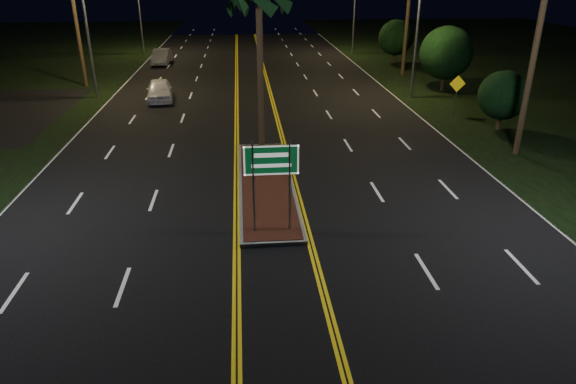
{
  "coord_description": "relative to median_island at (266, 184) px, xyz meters",
  "views": [
    {
      "loc": [
        -0.89,
        -12.8,
        8.44
      ],
      "look_at": [
        0.47,
        2.01,
        1.9
      ],
      "focal_mm": 32.0,
      "sensor_mm": 36.0,
      "label": 1
    }
  ],
  "objects": [
    {
      "name": "car_far",
      "position": [
        -8.23,
        30.41,
        0.72
      ],
      "size": [
        2.14,
        4.84,
        1.6
      ],
      "primitive_type": "imported",
      "rotation": [
        0.0,
        0.0,
        -0.02
      ],
      "color": "#9A9CA3",
      "rests_on": "ground"
    },
    {
      "name": "median_island",
      "position": [
        0.0,
        0.0,
        0.0
      ],
      "size": [
        2.25,
        10.25,
        0.17
      ],
      "color": "gray",
      "rests_on": "ground"
    },
    {
      "name": "streetlight_right_mid",
      "position": [
        10.61,
        15.0,
        5.57
      ],
      "size": [
        1.91,
        0.44,
        9.0
      ],
      "color": "gray",
      "rests_on": "ground"
    },
    {
      "name": "shrub_mid",
      "position": [
        14.0,
        17.0,
        2.64
      ],
      "size": [
        3.78,
        3.78,
        4.62
      ],
      "color": "#382819",
      "rests_on": "ground"
    },
    {
      "name": "warning_sign",
      "position": [
        12.28,
        10.4,
        1.47
      ],
      "size": [
        1.01,
        0.09,
        2.41
      ],
      "rotation": [
        0.0,
        0.0,
        0.03
      ],
      "color": "gray",
      "rests_on": "ground"
    },
    {
      "name": "highway_sign",
      "position": [
        0.0,
        -4.2,
        2.32
      ],
      "size": [
        1.8,
        0.08,
        3.2
      ],
      "color": "gray",
      "rests_on": "ground"
    },
    {
      "name": "streetlight_left_mid",
      "position": [
        -10.61,
        17.0,
        5.57
      ],
      "size": [
        1.91,
        0.44,
        9.0
      ],
      "color": "gray",
      "rests_on": "ground"
    },
    {
      "name": "shrub_far",
      "position": [
        13.8,
        29.0,
        2.25
      ],
      "size": [
        3.24,
        3.24,
        3.96
      ],
      "color": "#382819",
      "rests_on": "ground"
    },
    {
      "name": "shrub_near",
      "position": [
        13.5,
        7.0,
        1.86
      ],
      "size": [
        2.7,
        2.7,
        3.3
      ],
      "color": "#382819",
      "rests_on": "ground"
    },
    {
      "name": "car_near",
      "position": [
        -6.47,
        15.78,
        0.74
      ],
      "size": [
        2.71,
        5.15,
        1.64
      ],
      "primitive_type": "imported",
      "rotation": [
        0.0,
        0.0,
        0.12
      ],
      "color": "white",
      "rests_on": "ground"
    },
    {
      "name": "ground",
      "position": [
        0.0,
        -7.0,
        -0.08
      ],
      "size": [
        120.0,
        120.0,
        0.0
      ],
      "primitive_type": "plane",
      "color": "black",
      "rests_on": "ground"
    }
  ]
}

